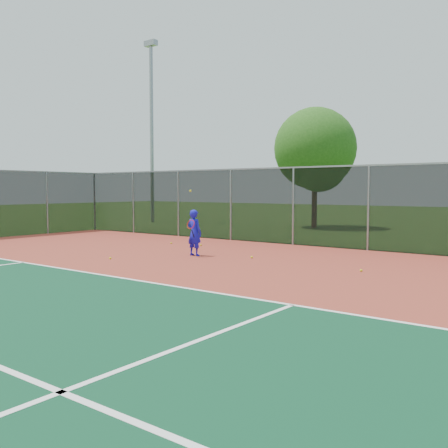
% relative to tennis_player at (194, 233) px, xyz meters
% --- Properties ---
extents(ground, '(120.00, 120.00, 0.00)m').
position_rel_tennis_player_xyz_m(ground, '(3.98, -7.23, -0.77)').
color(ground, '#2C5117').
rests_on(ground, ground).
extents(court_apron, '(30.00, 20.00, 0.02)m').
position_rel_tennis_player_xyz_m(court_apron, '(3.98, -5.23, -0.76)').
color(court_apron, '#993726').
rests_on(court_apron, ground).
extents(court_lines, '(22.10, 13.05, 0.00)m').
position_rel_tennis_player_xyz_m(court_lines, '(5.98, -9.11, -0.74)').
color(court_lines, white).
rests_on(court_lines, court_apron).
extents(fence_back, '(30.00, 0.06, 3.03)m').
position_rel_tennis_player_xyz_m(fence_back, '(3.98, 4.77, 0.79)').
color(fence_back, black).
rests_on(fence_back, court_apron).
extents(tennis_player, '(0.59, 0.60, 2.14)m').
position_rel_tennis_player_xyz_m(tennis_player, '(0.00, 0.00, 0.00)').
color(tennis_player, '#1715CA').
rests_on(tennis_player, court_apron).
extents(practice_ball_0, '(0.07, 0.07, 0.07)m').
position_rel_tennis_player_xyz_m(practice_ball_0, '(1.84, 0.61, -0.72)').
color(practice_ball_0, yellow).
rests_on(practice_ball_0, court_apron).
extents(practice_ball_1, '(0.07, 0.07, 0.07)m').
position_rel_tennis_player_xyz_m(practice_ball_1, '(-3.01, 2.12, -0.72)').
color(practice_ball_1, yellow).
rests_on(practice_ball_1, court_apron).
extents(practice_ball_2, '(0.07, 0.07, 0.07)m').
position_rel_tennis_player_xyz_m(practice_ball_2, '(5.55, 0.22, -0.72)').
color(practice_ball_2, yellow).
rests_on(practice_ball_2, court_apron).
extents(practice_ball_3, '(0.07, 0.07, 0.07)m').
position_rel_tennis_player_xyz_m(practice_ball_3, '(-1.62, 2.29, -0.72)').
color(practice_ball_3, yellow).
rests_on(practice_ball_3, court_apron).
extents(practice_ball_4, '(0.07, 0.07, 0.07)m').
position_rel_tennis_player_xyz_m(practice_ball_4, '(-1.53, -2.21, -0.72)').
color(practice_ball_4, yellow).
rests_on(practice_ball_4, court_apron).
extents(floodlight_nw, '(0.90, 0.40, 11.77)m').
position_rel_tennis_player_xyz_m(floodlight_nw, '(-13.12, 11.17, 5.88)').
color(floodlight_nw, gray).
rests_on(floodlight_nw, ground).
extents(tree_back_left, '(4.62, 4.62, 6.78)m').
position_rel_tennis_player_xyz_m(tree_back_left, '(-2.36, 13.35, 3.48)').
color(tree_back_left, '#3C2115').
rests_on(tree_back_left, ground).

